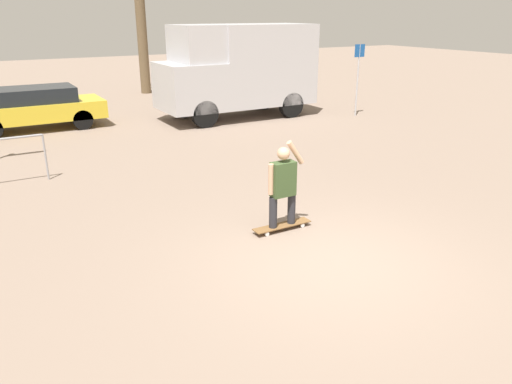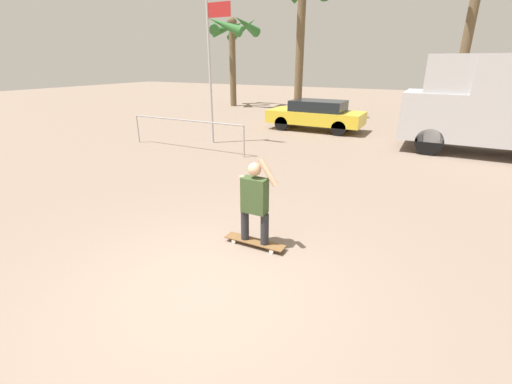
{
  "view_description": "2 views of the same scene",
  "coord_description": "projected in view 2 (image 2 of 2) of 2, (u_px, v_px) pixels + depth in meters",
  "views": [
    {
      "loc": [
        -4.42,
        -5.35,
        3.61
      ],
      "look_at": [
        -0.28,
        1.79,
        0.63
      ],
      "focal_mm": 35.0,
      "sensor_mm": 36.0,
      "label": 1
    },
    {
      "loc": [
        2.48,
        -3.23,
        3.0
      ],
      "look_at": [
        -0.26,
        1.96,
        0.76
      ],
      "focal_mm": 24.0,
      "sensor_mm": 36.0,
      "label": 2
    }
  ],
  "objects": [
    {
      "name": "plaza_railing_segment",
      "position": [
        186.0,
        124.0,
        12.21
      ],
      "size": [
        4.83,
        0.05,
        1.08
      ],
      "color": "#99999E",
      "rests_on": "ground_plane"
    },
    {
      "name": "palm_tree_far_left",
      "position": [
        231.0,
        32.0,
        23.09
      ],
      "size": [
        3.67,
        3.91,
        5.98
      ],
      "color": "brown",
      "rests_on": "ground_plane"
    },
    {
      "name": "parked_car_yellow",
      "position": [
        316.0,
        114.0,
        15.75
      ],
      "size": [
        4.32,
        1.77,
        1.36
      ],
      "color": "black",
      "rests_on": "ground_plane"
    },
    {
      "name": "camper_van",
      "position": [
        500.0,
        102.0,
        11.17
      ],
      "size": [
        5.55,
        2.22,
        3.24
      ],
      "color": "black",
      "rests_on": "ground_plane"
    },
    {
      "name": "ground_plane",
      "position": [
        208.0,
        289.0,
        4.83
      ],
      "size": [
        80.0,
        80.0,
        0.0
      ],
      "primitive_type": "plane",
      "color": "gray"
    },
    {
      "name": "flagpole",
      "position": [
        211.0,
        63.0,
        12.45
      ],
      "size": [
        1.01,
        0.12,
        5.16
      ],
      "color": "#B7B7BC",
      "rests_on": "ground_plane"
    },
    {
      "name": "person_skateboarder",
      "position": [
        255.0,
        199.0,
        5.64
      ],
      "size": [
        0.7,
        0.22,
        1.51
      ],
      "color": "#28282D",
      "rests_on": "skateboard"
    },
    {
      "name": "skateboard",
      "position": [
        255.0,
        242.0,
        5.93
      ],
      "size": [
        1.1,
        0.23,
        0.09
      ],
      "color": "brown",
      "rests_on": "ground_plane"
    }
  ]
}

